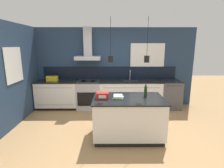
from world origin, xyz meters
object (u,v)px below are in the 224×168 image
object	(u,v)px
red_supply_box	(103,95)
yellow_toolbox	(52,79)
bottle_on_island	(146,91)
book_stack	(118,97)
oven_range	(89,95)
dishwasher	(170,94)

from	to	relation	value
red_supply_box	yellow_toolbox	distance (m)	2.55
bottle_on_island	book_stack	xyz separation A→B (m)	(-0.61, -0.11, -0.10)
oven_range	bottle_on_island	xyz separation A→B (m)	(1.50, -1.78, 0.58)
oven_range	dishwasher	size ratio (longest dim) A/B	1.00
oven_range	yellow_toolbox	world-z (taller)	yellow_toolbox
bottle_on_island	book_stack	world-z (taller)	bottle_on_island
oven_range	red_supply_box	bearing A→B (deg)	-73.85
dishwasher	yellow_toolbox	xyz separation A→B (m)	(-3.83, 0.00, 0.54)
dishwasher	red_supply_box	bearing A→B (deg)	-138.17
dishwasher	bottle_on_island	size ratio (longest dim) A/B	2.98
dishwasher	red_supply_box	world-z (taller)	red_supply_box
red_supply_box	bottle_on_island	bearing A→B (deg)	7.11
bottle_on_island	dishwasher	bearing A→B (deg)	56.62
red_supply_box	book_stack	bearing A→B (deg)	2.10
oven_range	red_supply_box	size ratio (longest dim) A/B	3.51
dishwasher	yellow_toolbox	distance (m)	3.87
red_supply_box	oven_range	bearing A→B (deg)	106.15
oven_range	bottle_on_island	size ratio (longest dim) A/B	2.98
book_stack	red_supply_box	size ratio (longest dim) A/B	1.11
oven_range	yellow_toolbox	distance (m)	1.28
red_supply_box	yellow_toolbox	size ratio (longest dim) A/B	0.76
dishwasher	bottle_on_island	world-z (taller)	bottle_on_island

